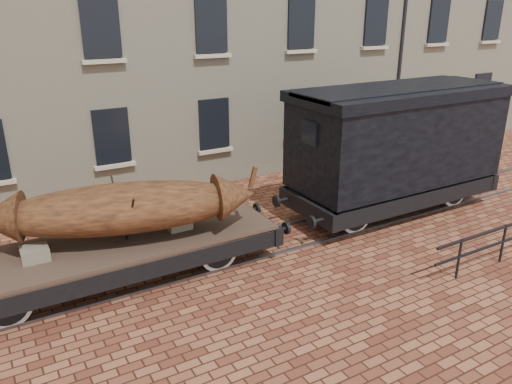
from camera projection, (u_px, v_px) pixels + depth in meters
ground at (263, 244)px, 13.32m from camera, size 90.00×90.00×0.00m
rail_track at (263, 243)px, 13.31m from camera, size 30.00×1.52×0.06m
flatcar_wagon at (113, 251)px, 11.21m from camera, size 8.42×2.28×1.27m
iron_boat at (124, 208)px, 11.03m from camera, size 6.09×2.95×1.49m
goods_van at (398, 136)px, 14.65m from camera, size 7.39×2.69×3.82m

